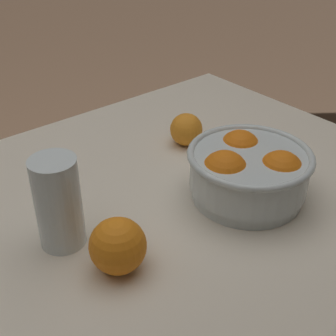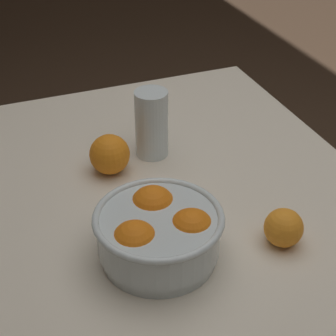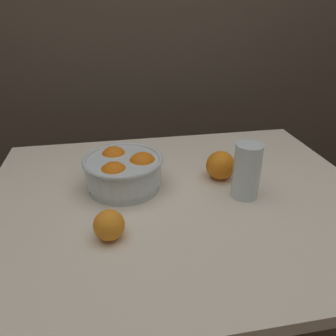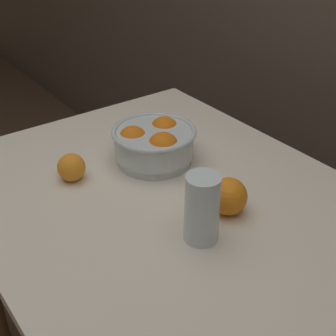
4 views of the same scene
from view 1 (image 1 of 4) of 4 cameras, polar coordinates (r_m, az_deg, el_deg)
dining_table at (r=0.86m, az=-0.91°, el=-9.93°), size 1.03×0.82×0.73m
fruit_bowl at (r=0.82m, az=9.74°, el=-0.37°), size 0.22×0.22×0.10m
juice_glass at (r=0.72m, az=-13.16°, el=-4.64°), size 0.07×0.07×0.15m
orange_loose_near_bowl at (r=0.67m, az=-6.14°, el=-9.41°), size 0.08×0.08×0.08m
orange_loose_front at (r=0.98m, az=2.24°, el=4.72°), size 0.07×0.07×0.07m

